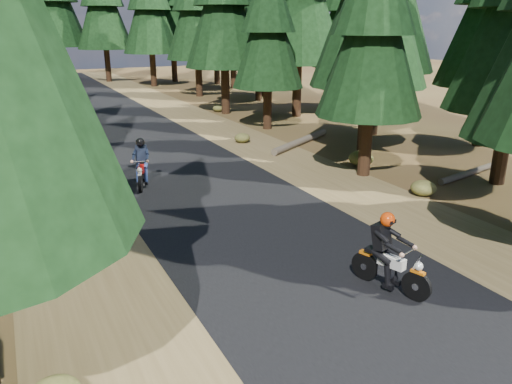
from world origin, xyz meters
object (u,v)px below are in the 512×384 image
at_px(log_near, 301,141).
at_px(log_far, 474,171).
at_px(rider_lead, 391,265).
at_px(rider_follow, 142,171).

xyz_separation_m(log_near, log_far, (3.29, -7.26, -0.04)).
distance_m(rider_lead, rider_follow, 9.94).
bearing_deg(log_near, rider_follow, 168.70).
distance_m(log_near, log_far, 7.97).
relative_size(log_near, rider_lead, 2.59).
height_order(log_far, rider_follow, rider_follow).
height_order(rider_lead, rider_follow, rider_lead).
bearing_deg(log_near, rider_lead, -145.49).
bearing_deg(log_far, log_near, 102.39).
xyz_separation_m(log_near, rider_follow, (-8.44, -3.16, 0.41)).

